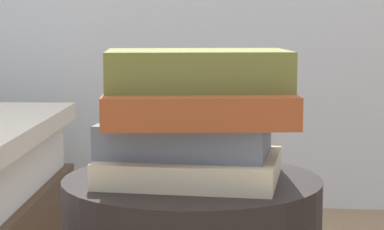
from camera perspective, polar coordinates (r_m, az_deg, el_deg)
name	(u,v)px	position (r m, az deg, el deg)	size (l,w,h in m)	color
book_cream	(194,167)	(1.07, 0.14, -4.06)	(0.25, 0.20, 0.04)	beige
book_slate	(186,137)	(1.07, -0.48, -1.74)	(0.24, 0.16, 0.05)	slate
book_rust	(198,106)	(1.06, 0.50, 0.67)	(0.26, 0.21, 0.04)	#994723
book_olive	(197,70)	(1.07, 0.43, 3.50)	(0.26, 0.16, 0.06)	olive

